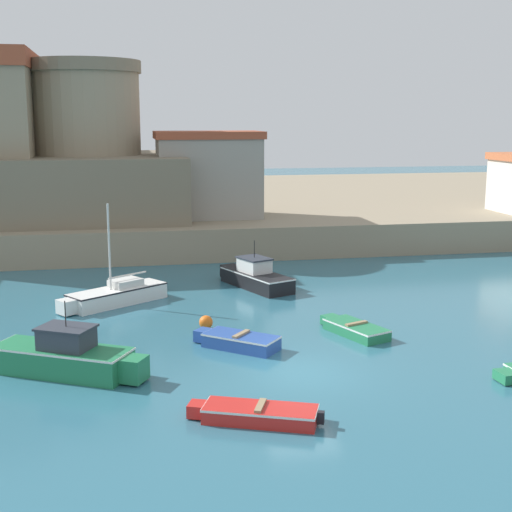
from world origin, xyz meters
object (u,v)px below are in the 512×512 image
motorboat_green_2 (66,357)px  motorboat_black_5 (255,276)px  sailboat_white_6 (116,295)px  fortress (89,165)px  dinghy_green_0 (354,328)px  harbor_shed_near_wharf (209,174)px  mooring_buoy (206,322)px  dinghy_blue_1 (238,340)px  dinghy_red_4 (257,413)px

motorboat_green_2 → motorboat_black_5: 14.57m
sailboat_white_6 → fortress: (-1.64, 16.60, 5.11)m
dinghy_green_0 → harbor_shed_near_wharf: 22.14m
mooring_buoy → sailboat_white_6: bearing=127.5°
dinghy_green_0 → mooring_buoy: bearing=162.1°
dinghy_green_0 → motorboat_green_2: size_ratio=0.64×
sailboat_white_6 → fortress: bearing=95.7°
motorboat_black_5 → harbor_shed_near_wharf: 13.18m
dinghy_blue_1 → motorboat_green_2: size_ratio=0.59×
motorboat_green_2 → fortress: (0.04, 25.93, 4.93)m
mooring_buoy → harbor_shed_near_wharf: size_ratio=0.08×
dinghy_green_0 → motorboat_black_5: size_ratio=0.65×
motorboat_green_2 → motorboat_black_5: bearing=52.5°
dinghy_red_4 → sailboat_white_6: sailboat_white_6 is taller
dinghy_blue_1 → dinghy_red_4: 6.85m
dinghy_red_4 → harbor_shed_near_wharf: 29.52m
dinghy_blue_1 → mooring_buoy: 2.90m
motorboat_green_2 → motorboat_black_5: motorboat_green_2 is taller
motorboat_black_5 → harbor_shed_near_wharf: bearing=93.9°
mooring_buoy → fortress: bearing=104.1°
dinghy_green_0 → fortress: fortress is taller
sailboat_white_6 → harbor_shed_near_wharf: (6.36, 14.60, 4.53)m
motorboat_black_5 → sailboat_white_6: (-7.20, -2.22, -0.10)m
motorboat_green_2 → harbor_shed_near_wharf: harbor_shed_near_wharf is taller
motorboat_green_2 → dinghy_red_4: 7.71m
dinghy_green_0 → mooring_buoy: 6.21m
harbor_shed_near_wharf → dinghy_green_0: bearing=-81.3°
motorboat_black_5 → fortress: 17.61m
dinghy_blue_1 → harbor_shed_near_wharf: bearing=85.6°
dinghy_red_4 → motorboat_green_2: bearing=138.3°
dinghy_blue_1 → motorboat_black_5: 10.17m
dinghy_green_0 → dinghy_blue_1: bearing=-170.4°
dinghy_green_0 → motorboat_green_2: bearing=-167.3°
dinghy_green_0 → mooring_buoy: (-5.91, 1.91, 0.04)m
dinghy_green_0 → motorboat_green_2: (-11.32, -2.56, 0.39)m
dinghy_green_0 → sailboat_white_6: (-9.64, 6.78, 0.21)m
motorboat_green_2 → mooring_buoy: bearing=39.5°
harbor_shed_near_wharf → dinghy_blue_1: bearing=-94.4°
harbor_shed_near_wharf → mooring_buoy: bearing=-97.7°
motorboat_green_2 → dinghy_blue_1: bearing=15.1°
sailboat_white_6 → mooring_buoy: sailboat_white_6 is taller
mooring_buoy → fortress: (-5.38, 21.47, 5.28)m
dinghy_blue_1 → sailboat_white_6: sailboat_white_6 is taller
dinghy_green_0 → motorboat_black_5: motorboat_black_5 is taller
dinghy_red_4 → mooring_buoy: mooring_buoy is taller
dinghy_red_4 → mooring_buoy: size_ratio=6.71×
dinghy_red_4 → fortress: (-5.72, 31.05, 5.32)m
dinghy_blue_1 → fortress: (-6.30, 24.22, 5.27)m
fortress → dinghy_green_0: bearing=-64.2°
dinghy_red_4 → fortress: 32.01m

